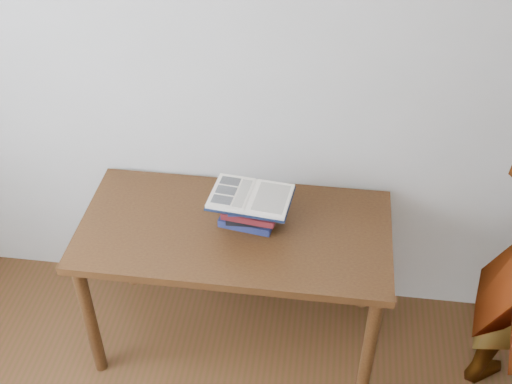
# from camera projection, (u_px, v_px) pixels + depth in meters

# --- Properties ---
(room_shell) EXTENTS (3.54, 3.54, 2.62)m
(room_shell) POSITION_uv_depth(u_px,v_px,m) (64.00, 359.00, 1.24)
(room_shell) COLOR beige
(room_shell) RESTS_ON ground
(desk) EXTENTS (1.39, 0.69, 0.74)m
(desk) POSITION_uv_depth(u_px,v_px,m) (235.00, 243.00, 2.90)
(desk) COLOR #4B2E12
(desk) RESTS_ON ground
(book_stack) EXTENTS (0.27, 0.20, 0.16)m
(book_stack) POSITION_uv_depth(u_px,v_px,m) (251.00, 209.00, 2.82)
(book_stack) COLOR #191B4D
(book_stack) RESTS_ON desk
(open_book) EXTENTS (0.37, 0.28, 0.03)m
(open_book) POSITION_uv_depth(u_px,v_px,m) (251.00, 197.00, 2.74)
(open_book) COLOR black
(open_book) RESTS_ON book_stack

